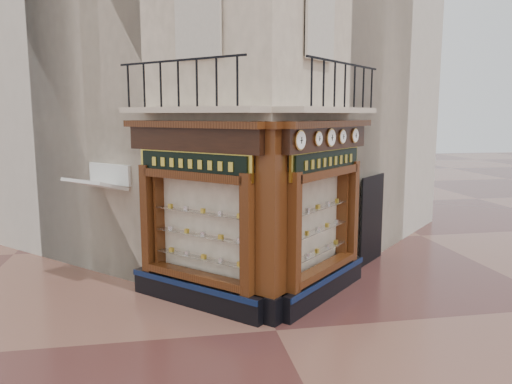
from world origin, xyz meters
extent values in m
plane|color=#482421|center=(0.00, 0.00, 0.00)|extent=(80.00, 80.00, 0.00)
cube|color=beige|center=(0.00, 6.16, 6.00)|extent=(11.31, 11.31, 12.00)
cube|color=beige|center=(-2.47, 8.63, 5.50)|extent=(11.31, 11.31, 11.00)
cube|color=beige|center=(2.47, 8.63, 5.50)|extent=(11.31, 11.31, 11.00)
cube|color=black|center=(-1.44, 1.54, 0.28)|extent=(2.72, 2.72, 0.55)
cube|color=#0B183A|center=(-1.57, 1.41, 0.49)|extent=(2.50, 2.50, 0.12)
cube|color=#3B1A0A|center=(-0.45, 0.55, 1.77)|extent=(0.37, 0.37, 2.45)
cube|color=#3B1A0A|center=(-2.43, 2.53, 1.77)|extent=(0.37, 0.37, 2.45)
cube|color=#FFF6C1|center=(-1.20, 1.77, 1.75)|extent=(1.80, 1.80, 2.10)
cube|color=black|center=(-1.42, 1.55, 3.60)|extent=(2.69, 2.69, 0.50)
cube|color=#3B1A0A|center=(-1.47, 1.50, 3.91)|extent=(2.86, 2.86, 0.14)
cube|color=black|center=(1.44, 1.54, 0.28)|extent=(2.72, 2.72, 0.55)
cube|color=#0B183A|center=(1.57, 1.41, 0.49)|extent=(2.50, 2.50, 0.12)
cube|color=#3B1A0A|center=(0.45, 0.55, 1.77)|extent=(0.37, 0.37, 2.45)
cube|color=#3B1A0A|center=(2.43, 2.53, 1.77)|extent=(0.37, 0.37, 2.45)
cube|color=#FFF6C1|center=(1.20, 1.77, 1.75)|extent=(1.80, 1.80, 2.10)
cube|color=black|center=(1.42, 1.55, 3.60)|extent=(2.69, 2.69, 0.50)
cube|color=#3B1A0A|center=(1.47, 1.50, 3.91)|extent=(2.86, 2.86, 0.14)
cube|color=black|center=(0.00, 0.50, 0.28)|extent=(0.78, 0.78, 0.55)
cube|color=#3B1A0A|center=(0.00, 0.50, 2.20)|extent=(0.64, 0.64, 3.50)
cube|color=#3B1A0A|center=(0.00, 0.50, 3.91)|extent=(0.85, 0.85, 0.14)
cube|color=beige|center=(-1.48, 1.49, 4.20)|extent=(2.97, 2.97, 0.12)
cube|color=black|center=(-1.72, 1.26, 5.15)|extent=(2.36, 2.36, 0.04)
cube|color=beige|center=(1.48, 1.49, 4.20)|extent=(2.97, 2.97, 0.12)
cube|color=black|center=(1.72, 1.26, 5.15)|extent=(2.36, 2.36, 0.04)
cylinder|color=#C08D40|center=(0.54, 0.45, 3.62)|extent=(0.31, 0.31, 0.39)
cylinder|color=white|center=(0.56, 0.42, 3.62)|extent=(0.25, 0.25, 0.34)
cube|color=black|center=(0.57, 0.41, 3.62)|extent=(0.02, 0.02, 0.13)
cube|color=black|center=(0.57, 0.41, 3.62)|extent=(0.08, 0.08, 0.01)
cylinder|color=#C08D40|center=(1.06, 0.97, 3.62)|extent=(0.25, 0.25, 0.31)
cylinder|color=white|center=(1.08, 0.95, 3.62)|extent=(0.20, 0.20, 0.27)
cube|color=black|center=(1.09, 0.94, 3.62)|extent=(0.02, 0.02, 0.10)
cube|color=black|center=(1.09, 0.94, 3.62)|extent=(0.06, 0.06, 0.01)
cylinder|color=#C08D40|center=(1.47, 1.37, 3.62)|extent=(0.31, 0.31, 0.39)
cylinder|color=white|center=(1.49, 1.35, 3.62)|extent=(0.25, 0.25, 0.34)
cube|color=black|center=(1.50, 1.34, 3.62)|extent=(0.02, 0.02, 0.13)
cube|color=black|center=(1.50, 1.34, 3.62)|extent=(0.08, 0.08, 0.01)
cylinder|color=#C08D40|center=(1.87, 1.78, 3.62)|extent=(0.26, 0.26, 0.32)
cylinder|color=white|center=(1.89, 1.76, 3.62)|extent=(0.21, 0.21, 0.28)
cube|color=black|center=(1.90, 1.74, 3.62)|extent=(0.02, 0.02, 0.11)
cube|color=black|center=(1.90, 1.74, 3.62)|extent=(0.07, 0.07, 0.01)
cylinder|color=#C08D40|center=(2.35, 2.26, 3.62)|extent=(0.28, 0.28, 0.34)
cylinder|color=white|center=(2.37, 2.23, 3.62)|extent=(0.22, 0.22, 0.30)
cube|color=black|center=(2.38, 2.22, 3.62)|extent=(0.02, 0.02, 0.11)
cube|color=black|center=(2.38, 2.22, 3.62)|extent=(0.07, 0.07, 0.01)
cube|color=gold|center=(-1.45, 1.53, 3.10)|extent=(2.20, 2.20, 0.59)
cube|color=black|center=(-1.48, 1.50, 3.10)|extent=(2.05, 2.05, 0.44)
cube|color=gold|center=(1.45, 1.53, 3.10)|extent=(2.23, 2.23, 0.60)
cube|color=black|center=(1.48, 1.50, 3.10)|extent=(2.08, 2.08, 0.45)
camera|label=1|loc=(-1.98, -8.84, 4.11)|focal=35.00mm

